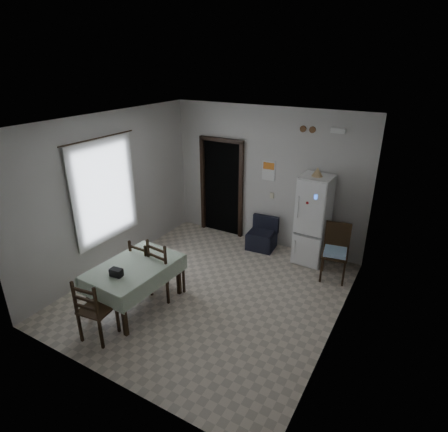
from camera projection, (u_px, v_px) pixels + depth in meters
ground at (210, 292)px, 6.48m from camera, size 4.50×4.50×0.00m
ceiling at (207, 122)px, 5.34m from camera, size 4.20×4.50×0.02m
wall_back at (266, 178)px, 7.70m from camera, size 4.20×0.02×2.90m
wall_front at (100, 284)px, 4.11m from camera, size 4.20×0.02×2.90m
wall_left at (112, 193)px, 6.87m from camera, size 0.02×4.50×2.90m
wall_right at (343, 246)px, 4.95m from camera, size 0.02×4.50×2.90m
doorway at (227, 185)px, 8.50m from camera, size 1.06×0.52×2.22m
window_recess at (101, 190)px, 6.69m from camera, size 0.10×1.20×1.60m
curtain at (105, 191)px, 6.64m from camera, size 0.02×1.45×1.85m
curtain_rod at (98, 138)px, 6.27m from camera, size 0.02×1.60×0.02m
calendar at (269, 171)px, 7.60m from camera, size 0.28×0.02×0.40m
calendar_image at (269, 166)px, 7.56m from camera, size 0.24×0.01×0.14m
light_switch at (272, 196)px, 7.76m from camera, size 0.08×0.02×0.12m
vent_left at (303, 129)px, 6.95m from camera, size 0.12×0.03×0.12m
vent_right at (313, 130)px, 6.87m from camera, size 0.12×0.03×0.12m
emergency_light at (338, 131)px, 6.62m from camera, size 0.25×0.07×0.09m
fridge at (313, 220)px, 7.15m from camera, size 0.58×0.58×1.75m
tan_cone at (317, 172)px, 6.77m from camera, size 0.21×0.21×0.17m
navy_seat at (262, 234)px, 7.84m from camera, size 0.60×0.58×0.67m
corner_chair at (335, 253)px, 6.68m from camera, size 0.52×0.52×1.04m
dining_table at (136, 285)px, 6.00m from camera, size 1.01×1.48×0.75m
black_bag at (116, 273)px, 5.55m from camera, size 0.20×0.13×0.12m
dining_chair_far_left at (146, 263)px, 6.45m from camera, size 0.41×0.41×0.94m
dining_chair_far_right at (166, 267)px, 6.23m from camera, size 0.50×0.50×1.06m
dining_chair_near_head at (97, 308)px, 5.26m from camera, size 0.48×0.48×1.00m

